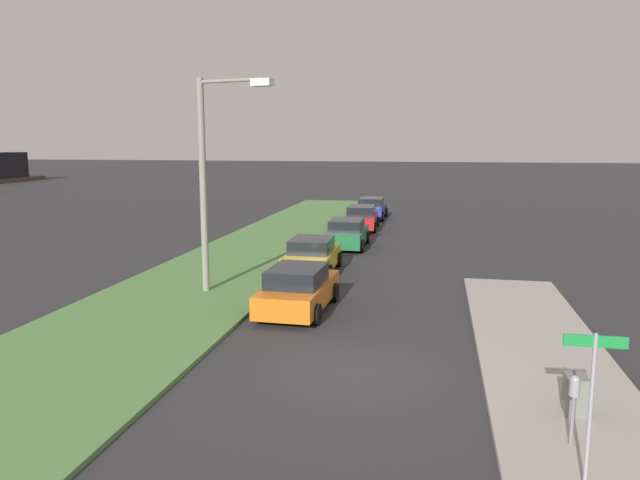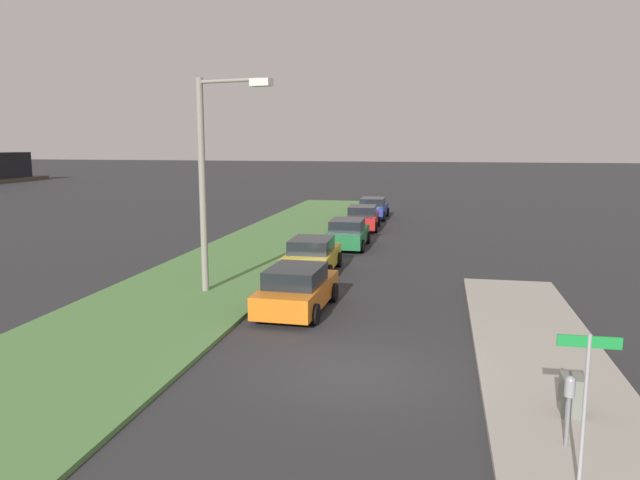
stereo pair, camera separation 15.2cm
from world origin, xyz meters
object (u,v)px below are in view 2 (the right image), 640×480
Objects in this scene: parked_car_orange at (297,289)px; parked_car_yellow at (312,256)px; street_sign at (586,392)px; parking_meter at (569,396)px; streetlight at (211,170)px; parked_car_red at (362,218)px; utility_box at (571,398)px; parked_car_green at (348,234)px; parked_car_blue at (373,208)px.

parked_car_yellow is (5.66, 0.71, 0.00)m from parked_car_orange.
street_sign reaches higher than parked_car_orange.
parking_meter is 0.54× the size of street_sign.
parked_car_red is at bearing -10.35° from streetlight.
parking_meter is (-26.28, -6.95, 0.33)m from parked_car_red.
parked_car_yellow is at bearing 26.22° from street_sign.
street_sign is 0.35× the size of streetlight.
parked_car_orange is at bearing 40.58° from parking_meter.
parking_meter reaches higher than utility_box.
parked_car_red is (12.82, -0.44, 0.00)m from parked_car_yellow.
parked_car_green is 4.81× the size of utility_box.
parked_car_red reaches higher than parking_meter.
parked_car_red is at bearing 2.73° from parked_car_orange.
parked_car_red is 17.68m from streetlight.
parked_car_orange is 9.52m from utility_box.
utility_box is at bearing -166.39° from parked_car_blue.
parked_car_green is at bearing 19.22° from parking_meter.
parked_car_red is 1.02× the size of parked_car_blue.
parked_car_orange is 1.00× the size of parked_car_yellow.
street_sign is at bearing -168.15° from parked_car_blue.
streetlight is at bearing 172.22° from parked_car_blue.
parked_car_green is 22.17m from street_sign.
street_sign is (-1.38, 0.08, 0.65)m from parking_meter.
parked_car_green is at bearing 2.81° from parked_car_orange.
parked_car_orange is 1.01× the size of parked_car_blue.
parked_car_orange is at bearing -179.89° from parked_car_green.
parked_car_blue reaches higher than parking_meter.
parked_car_green and parked_car_blue have the same top height.
parked_car_orange is 1.68× the size of street_sign.
parked_car_red is 25.97m from utility_box.
parked_car_red is 27.18m from parking_meter.
parked_car_yellow is 4.82× the size of utility_box.
utility_box is 0.35× the size of street_sign.
utility_box is at bearing -148.81° from parked_car_yellow.
parked_car_blue reaches higher than utility_box.
parked_car_red is 4.87× the size of utility_box.
street_sign reaches higher than utility_box.
utility_box is at bearing -166.37° from parked_car_red.
parked_car_orange is 11.34m from street_sign.
street_sign is (-2.74, 0.42, 1.25)m from utility_box.
utility_box is (-12.10, -7.72, -0.27)m from parked_car_yellow.
parking_meter is at bearing -132.66° from streetlight.
parked_car_orange is 5.20m from streetlight.
parked_car_green is at bearing -16.98° from streetlight.
parked_car_green is at bearing -179.63° from parked_car_blue.
street_sign is at bearing -162.95° from parked_car_green.
parked_car_red is at bearing -3.31° from parked_car_yellow.
parking_meter is 0.19× the size of streetlight.
parked_car_yellow is at bearing -32.47° from streetlight.
parked_car_yellow is at bearing 178.69° from parked_car_blue.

